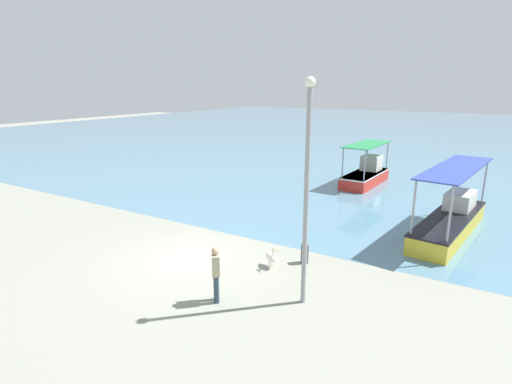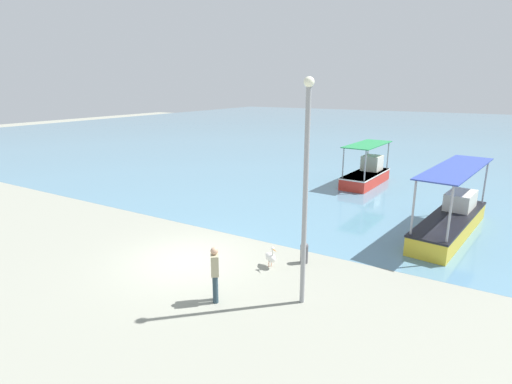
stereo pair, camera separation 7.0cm
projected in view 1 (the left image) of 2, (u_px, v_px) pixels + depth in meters
name	position (u px, v px, depth m)	size (l,w,h in m)	color
ground	(187.00, 260.00, 14.41)	(120.00, 120.00, 0.00)	gray
harbor_water	(419.00, 132.00, 54.20)	(110.00, 90.00, 0.00)	slate
fishing_boat_far_left	(366.00, 174.00, 25.46)	(2.00, 4.85, 2.59)	red
fishing_boat_center	(451.00, 219.00, 16.90)	(2.45, 6.90, 2.90)	gold
pelican	(271.00, 257.00, 13.81)	(0.71, 0.56, 0.80)	#E0997A
lamp_post	(307.00, 184.00, 10.75)	(0.28, 0.28, 6.34)	gray
mooring_bollard	(305.00, 252.00, 14.14)	(0.29, 0.29, 0.77)	#47474C
fisherman_standing	(216.00, 273.00, 11.47)	(0.42, 0.45, 1.69)	#2B404C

